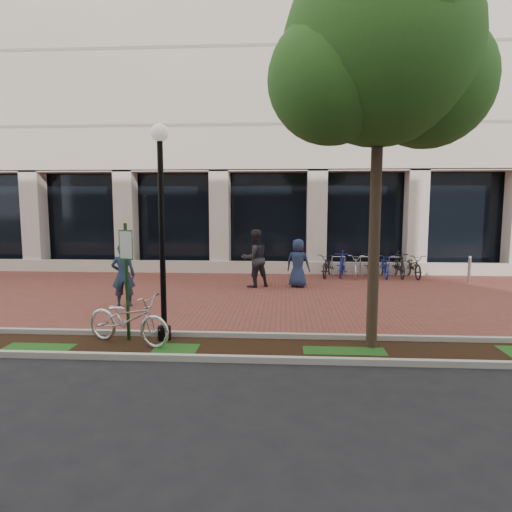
# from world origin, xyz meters

# --- Properties ---
(ground) EXTENTS (120.00, 120.00, 0.00)m
(ground) POSITION_xyz_m (0.00, 0.00, 0.00)
(ground) COLOR black
(ground) RESTS_ON ground
(brick_plaza) EXTENTS (40.00, 9.00, 0.01)m
(brick_plaza) POSITION_xyz_m (0.00, 0.00, 0.01)
(brick_plaza) COLOR brown
(brick_plaza) RESTS_ON ground
(planting_strip) EXTENTS (40.00, 1.50, 0.01)m
(planting_strip) POSITION_xyz_m (0.00, -5.25, 0.01)
(planting_strip) COLOR black
(planting_strip) RESTS_ON ground
(curb_plaza_side) EXTENTS (40.00, 0.12, 0.12)m
(curb_plaza_side) POSITION_xyz_m (0.00, -4.50, 0.06)
(curb_plaza_side) COLOR #B2B2A8
(curb_plaza_side) RESTS_ON ground
(curb_street_side) EXTENTS (40.00, 0.12, 0.12)m
(curb_street_side) POSITION_xyz_m (0.00, -6.00, 0.06)
(curb_street_side) COLOR #B2B2A8
(curb_street_side) RESTS_ON ground
(near_office_building) EXTENTS (40.00, 12.12, 16.00)m
(near_office_building) POSITION_xyz_m (0.00, 10.47, 10.05)
(near_office_building) COLOR beige
(near_office_building) RESTS_ON ground
(parking_sign) EXTENTS (0.34, 0.07, 2.49)m
(parking_sign) POSITION_xyz_m (-2.58, -4.85, 1.58)
(parking_sign) COLOR #163D17
(parking_sign) RESTS_ON ground
(lamppost) EXTENTS (0.36, 0.36, 4.48)m
(lamppost) POSITION_xyz_m (-1.83, -4.77, 2.53)
(lamppost) COLOR black
(lamppost) RESTS_ON ground
(street_tree) EXTENTS (4.41, 3.67, 7.63)m
(street_tree) POSITION_xyz_m (2.52, -4.92, 5.56)
(street_tree) COLOR #423125
(street_tree) RESTS_ON ground
(locked_bicycle) EXTENTS (2.14, 1.37, 1.06)m
(locked_bicycle) POSITION_xyz_m (-2.50, -5.06, 0.53)
(locked_bicycle) COLOR silver
(locked_bicycle) RESTS_ON ground
(pedestrian_left) EXTENTS (0.72, 0.55, 1.77)m
(pedestrian_left) POSITION_xyz_m (-3.80, -1.70, 0.89)
(pedestrian_left) COLOR #1F324F
(pedestrian_left) RESTS_ON ground
(pedestrian_mid) EXTENTS (1.22, 1.14, 1.99)m
(pedestrian_mid) POSITION_xyz_m (-0.32, 1.47, 1.00)
(pedestrian_mid) COLOR #26252A
(pedestrian_mid) RESTS_ON ground
(pedestrian_right) EXTENTS (0.93, 0.74, 1.67)m
(pedestrian_right) POSITION_xyz_m (1.16, 1.54, 0.84)
(pedestrian_right) COLOR #1F2C4F
(pedestrian_right) RESTS_ON ground
(bollard) EXTENTS (0.12, 0.12, 0.99)m
(bollard) POSITION_xyz_m (7.38, 2.75, 0.50)
(bollard) COLOR silver
(bollard) RESTS_ON ground
(bike_rack_cluster) EXTENTS (4.17, 1.85, 1.02)m
(bike_rack_cluster) POSITION_xyz_m (4.04, 3.82, 0.48)
(bike_rack_cluster) COLOR black
(bike_rack_cluster) RESTS_ON ground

